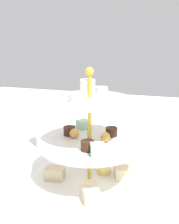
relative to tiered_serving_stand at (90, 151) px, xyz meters
The scene contains 4 objects.
ground_plane 0.09m from the tiered_serving_stand, behind, with size 2.40×2.40×0.00m, color silver.
tiered_serving_stand is the anchor object (origin of this frame).
water_glass_tall_right 0.28m from the tiered_serving_stand, 52.03° to the left, with size 0.07×0.07×0.13m, color silver.
butter_knife_left 0.34m from the tiered_serving_stand, 28.34° to the right, with size 0.17×0.01×0.00m, color silver.
Camera 1 is at (-0.52, -0.18, 0.33)m, focal length 38.69 mm.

